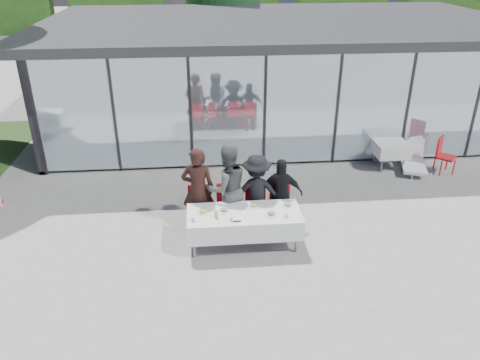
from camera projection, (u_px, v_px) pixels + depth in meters
name	position (u px, v px, depth m)	size (l,w,h in m)	color
ground	(240.00, 252.00, 9.32)	(90.00, 90.00, 0.00)	gray
pavilion	(277.00, 56.00, 15.80)	(14.80, 8.80, 3.44)	gray
dining_table	(244.00, 222.00, 9.33)	(2.26, 0.96, 0.75)	silver
diner_a	(198.00, 190.00, 9.70)	(0.68, 0.68, 1.88)	black
diner_chair_a	(199.00, 205.00, 9.92)	(0.44, 0.44, 0.97)	red
diner_b	(227.00, 188.00, 9.74)	(0.92, 0.92, 1.90)	#515151
diner_chair_b	(227.00, 204.00, 9.97)	(0.44, 0.44, 0.97)	red
diner_c	(256.00, 192.00, 9.85)	(1.07, 1.07, 1.66)	black
diner_chair_c	(256.00, 203.00, 10.02)	(0.44, 0.44, 0.97)	red
diner_d	(281.00, 193.00, 9.92)	(0.91, 0.91, 1.55)	black
diner_chair_d	(280.00, 202.00, 10.06)	(0.44, 0.44, 0.97)	red
plate_a	(203.00, 212.00, 9.22)	(0.26, 0.26, 0.07)	silver
plate_b	(224.00, 210.00, 9.27)	(0.26, 0.26, 0.07)	silver
plate_c	(254.00, 205.00, 9.44)	(0.26, 0.26, 0.07)	silver
plate_d	(288.00, 205.00, 9.46)	(0.26, 0.26, 0.07)	silver
plate_extra	(271.00, 214.00, 9.14)	(0.26, 0.26, 0.07)	silver
juice_bottle	(216.00, 214.00, 9.02)	(0.06, 0.06, 0.16)	#90C552
drinking_glasses	(237.00, 218.00, 8.96)	(1.86, 0.13, 0.10)	silver
folded_eyeglasses	(237.00, 221.00, 8.93)	(0.14, 0.03, 0.01)	black
spare_table_right	(390.00, 148.00, 12.69)	(0.86, 0.86, 0.74)	silver
spare_chair_a	(443.00, 153.00, 12.44)	(0.62, 0.62, 0.97)	red
spare_chair_b	(370.00, 140.00, 13.32)	(0.49, 0.49, 0.97)	red
lounger	(413.00, 159.00, 12.79)	(0.97, 1.45, 0.72)	white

